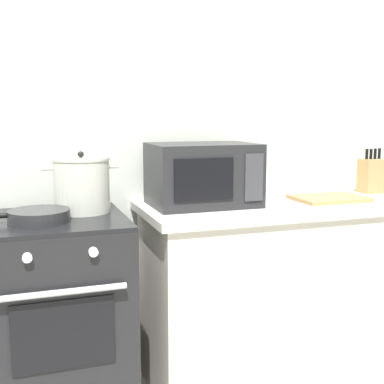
% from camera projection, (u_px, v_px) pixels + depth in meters
% --- Properties ---
extents(back_wall, '(4.40, 0.10, 2.50)m').
position_uv_depth(back_wall, '(174.00, 135.00, 2.67)').
color(back_wall, silver).
rests_on(back_wall, ground_plane).
extents(lower_cabinet_right, '(1.64, 0.56, 0.88)m').
position_uv_depth(lower_cabinet_right, '(303.00, 291.00, 2.66)').
color(lower_cabinet_right, beige).
rests_on(lower_cabinet_right, ground_plane).
extents(countertop_right, '(1.70, 0.60, 0.04)m').
position_uv_depth(countertop_right, '(306.00, 205.00, 2.59)').
color(countertop_right, beige).
rests_on(countertop_right, lower_cabinet_right).
extents(stove, '(0.60, 0.64, 0.92)m').
position_uv_depth(stove, '(58.00, 320.00, 2.24)').
color(stove, black).
rests_on(stove, ground_plane).
extents(stock_pot, '(0.34, 0.26, 0.28)m').
position_uv_depth(stock_pot, '(82.00, 185.00, 2.27)').
color(stock_pot, beige).
rests_on(stock_pot, stove).
extents(frying_pan, '(0.45, 0.25, 0.05)m').
position_uv_depth(frying_pan, '(38.00, 216.00, 2.08)').
color(frying_pan, '#28282B').
rests_on(frying_pan, stove).
extents(microwave, '(0.50, 0.37, 0.30)m').
position_uv_depth(microwave, '(203.00, 175.00, 2.44)').
color(microwave, '#232326').
rests_on(microwave, countertop_right).
extents(cutting_board, '(0.36, 0.26, 0.02)m').
position_uv_depth(cutting_board, '(329.00, 198.00, 2.61)').
color(cutting_board, tan).
rests_on(cutting_board, countertop_right).
extents(knife_block, '(0.13, 0.10, 0.25)m').
position_uv_depth(knife_block, '(372.00, 175.00, 2.84)').
color(knife_block, tan).
rests_on(knife_block, countertop_right).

